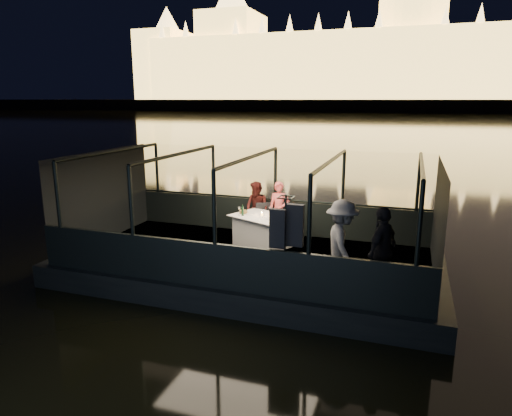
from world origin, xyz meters
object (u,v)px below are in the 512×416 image
(coat_stand, at_px, (285,247))
(passenger_stripe, at_px, (342,245))
(chair_port_right, at_px, (284,223))
(wine_bottle, at_px, (243,210))
(chair_port_left, at_px, (262,222))
(person_man_maroon, at_px, (257,208))
(passenger_dark, at_px, (382,249))
(dining_table_central, at_px, (262,231))
(person_woman_coral, at_px, (279,210))

(coat_stand, xyz_separation_m, passenger_stripe, (0.95, 0.62, -0.05))
(chair_port_right, xyz_separation_m, wine_bottle, (-0.87, -0.74, 0.47))
(wine_bottle, bearing_deg, passenger_stripe, -33.60)
(wine_bottle, bearing_deg, chair_port_right, 40.66)
(chair_port_left, height_order, wine_bottle, wine_bottle)
(chair_port_left, relative_size, chair_port_right, 0.96)
(person_man_maroon, xyz_separation_m, passenger_dark, (3.40, -2.79, 0.10))
(dining_table_central, height_order, person_man_maroon, person_man_maroon)
(coat_stand, bearing_deg, passenger_stripe, 33.30)
(dining_table_central, height_order, chair_port_right, chair_port_right)
(coat_stand, distance_m, person_man_maroon, 3.78)
(coat_stand, bearing_deg, person_man_maroon, 116.74)
(coat_stand, height_order, wine_bottle, coat_stand)
(dining_table_central, distance_m, wine_bottle, 0.72)
(chair_port_right, bearing_deg, passenger_stripe, -49.85)
(chair_port_left, height_order, passenger_dark, passenger_dark)
(chair_port_right, bearing_deg, person_man_maroon, 169.58)
(chair_port_left, height_order, person_man_maroon, person_man_maroon)
(coat_stand, xyz_separation_m, passenger_dark, (1.70, 0.59, -0.05))
(dining_table_central, bearing_deg, chair_port_right, 58.00)
(dining_table_central, relative_size, wine_bottle, 5.27)
(person_woman_coral, bearing_deg, wine_bottle, -134.81)
(person_woman_coral, bearing_deg, person_man_maroon, 169.43)
(passenger_dark, xyz_separation_m, wine_bottle, (-3.44, 1.83, 0.06))
(passenger_dark, height_order, wine_bottle, passenger_dark)
(dining_table_central, relative_size, chair_port_right, 1.54)
(chair_port_left, distance_m, chair_port_right, 0.61)
(chair_port_left, bearing_deg, chair_port_right, -20.26)
(chair_port_right, height_order, person_man_maroon, person_man_maroon)
(chair_port_right, relative_size, passenger_stripe, 0.55)
(passenger_stripe, height_order, wine_bottle, passenger_stripe)
(chair_port_right, bearing_deg, passenger_dark, -40.60)
(dining_table_central, relative_size, chair_port_left, 1.60)
(passenger_stripe, distance_m, passenger_dark, 0.75)
(coat_stand, bearing_deg, dining_table_central, 116.64)
(dining_table_central, xyz_separation_m, wine_bottle, (-0.47, -0.12, 0.53))
(wine_bottle, bearing_deg, chair_port_left, 69.48)
(dining_table_central, relative_size, passenger_stripe, 0.84)
(coat_stand, distance_m, wine_bottle, 2.98)
(chair_port_left, xyz_separation_m, passenger_dark, (3.18, -2.53, 0.40))
(chair_port_left, xyz_separation_m, wine_bottle, (-0.26, -0.70, 0.47))
(dining_table_central, xyz_separation_m, chair_port_left, (-0.21, 0.58, 0.06))
(passenger_stripe, bearing_deg, coat_stand, 101.82)
(dining_table_central, relative_size, passenger_dark, 0.87)
(passenger_dark, bearing_deg, dining_table_central, -100.64)
(chair_port_left, distance_m, passenger_dark, 4.08)
(chair_port_right, bearing_deg, coat_stand, -70.13)
(dining_table_central, bearing_deg, person_man_maroon, 117.04)
(chair_port_right, distance_m, person_woman_coral, 0.42)
(person_woman_coral, relative_size, passenger_dark, 0.89)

